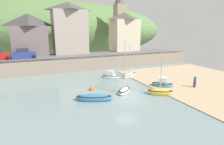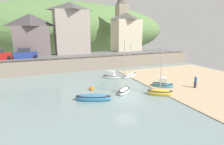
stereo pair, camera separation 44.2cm
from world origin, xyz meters
name	(u,v)px [view 1 (the left image)]	position (x,y,z in m)	size (l,w,h in m)	color
ground	(206,138)	(1.40, -9.56, 0.16)	(48.00, 41.00, 0.61)	gray
quay_seawall	(84,63)	(0.00, 17.50, 1.36)	(48.00, 9.40, 2.40)	gray
hillside_backdrop	(63,31)	(2.56, 55.20, 7.27)	(80.00, 44.00, 20.78)	#597E45
waterfront_building_left	(29,34)	(-9.39, 25.20, 6.75)	(7.27, 4.76, 8.51)	slate
waterfront_building_centre	(69,28)	(-1.09, 25.20, 8.06)	(7.52, 6.30, 11.19)	#A2978C
waterfront_building_right	(124,32)	(12.77, 25.20, 7.17)	(6.71, 5.52, 9.40)	beige
church_with_spire	(120,17)	(13.45, 29.20, 10.91)	(3.00, 3.00, 16.55)	gray
rowboat_small_beached	(111,76)	(2.07, 9.22, 0.33)	(2.96, 2.60, 1.38)	white
sailboat_far_left	(129,75)	(5.36, 8.85, 0.26)	(3.75, 2.80, 5.58)	white
fishing_boat_green	(94,98)	(-3.51, 0.91, 0.29)	(4.19, 2.65, 0.97)	teal
sailboat_tall_mast	(124,90)	(0.79, 1.92, 0.30)	(2.86, 2.87, 6.76)	silver
motorboat_with_cabin	(162,84)	(6.70, 1.97, 0.38)	(3.05, 2.85, 1.58)	teal
sailboat_blue_trim	(160,92)	(4.44, -0.47, 0.33)	(3.17, 2.63, 5.67)	gold
parked_car_by_wall	(24,54)	(-10.75, 20.70, 3.20)	(4.21, 1.97, 1.95)	navy
person_on_slipway	(195,81)	(10.40, -0.16, 0.98)	(0.34, 0.34, 1.62)	#282833
mooring_buoy	(92,89)	(-2.64, 4.56, 0.18)	(0.61, 0.61, 0.61)	orange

